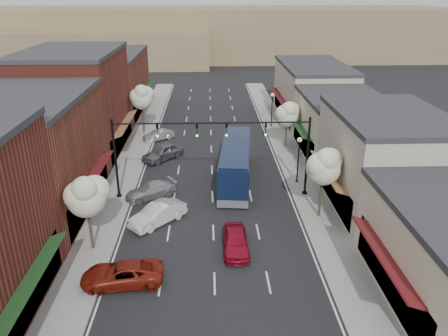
{
  "coord_description": "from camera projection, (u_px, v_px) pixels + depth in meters",
  "views": [
    {
      "loc": [
        -0.19,
        -25.9,
        16.73
      ],
      "look_at": [
        1.04,
        9.07,
        2.2
      ],
      "focal_mm": 35.0,
      "sensor_mm": 36.0,
      "label": 1
    }
  ],
  "objects": [
    {
      "name": "red_hatchback",
      "position": [
        236.0,
        241.0,
        29.71
      ],
      "size": [
        1.75,
        4.3,
        1.46
      ],
      "primitive_type": "imported",
      "rotation": [
        0.0,
        0.0,
        0.01
      ],
      "color": "maroon",
      "rests_on": "ground"
    },
    {
      "name": "bldg_right_far",
      "position": [
        312.0,
        92.0,
        58.9
      ],
      "size": [
        9.14,
        16.1,
        7.4
      ],
      "color": "#B8B09E",
      "rests_on": "ground"
    },
    {
      "name": "bldg_right_midfar",
      "position": [
        340.0,
        126.0,
        46.17
      ],
      "size": [
        9.14,
        12.1,
        6.4
      ],
      "color": "beige",
      "rests_on": "ground"
    },
    {
      "name": "tree_left_near",
      "position": [
        86.0,
        195.0,
        28.39
      ],
      "size": [
        2.85,
        2.65,
        5.69
      ],
      "color": "#47382B",
      "rests_on": "ground"
    },
    {
      "name": "coach_bus",
      "position": [
        236.0,
        162.0,
        40.03
      ],
      "size": [
        3.72,
        11.88,
        3.57
      ],
      "rotation": [
        0.0,
        0.0,
        -0.1
      ],
      "color": "#0D1734",
      "rests_on": "ground"
    },
    {
      "name": "hill_near",
      "position": [
        100.0,
        47.0,
        99.97
      ],
      "size": [
        50.0,
        20.0,
        8.0
      ],
      "primitive_type": "cube",
      "color": "#7A6647",
      "rests_on": "ground"
    },
    {
      "name": "parked_car_c",
      "position": [
        151.0,
        190.0,
        37.34
      ],
      "size": [
        4.72,
        3.8,
        1.28
      ],
      "primitive_type": "imported",
      "rotation": [
        0.0,
        0.0,
        -1.03
      ],
      "color": "#A6A6AB",
      "rests_on": "ground"
    },
    {
      "name": "curb_left",
      "position": [
        147.0,
        154.0,
        47.15
      ],
      "size": [
        0.25,
        73.0,
        0.17
      ],
      "primitive_type": "cube",
      "color": "gray",
      "rests_on": "ground"
    },
    {
      "name": "lamp_post_far",
      "position": [
        272.0,
        104.0,
        55.27
      ],
      "size": [
        0.44,
        0.44,
        4.44
      ],
      "color": "black",
      "rests_on": "ground"
    },
    {
      "name": "tree_left_far",
      "position": [
        142.0,
        97.0,
        52.24
      ],
      "size": [
        2.85,
        2.65,
        6.13
      ],
      "color": "#47382B",
      "rests_on": "ground"
    },
    {
      "name": "bldg_left_midnear",
      "position": [
        28.0,
        157.0,
        33.62
      ],
      "size": [
        10.14,
        14.1,
        9.4
      ],
      "color": "brown",
      "rests_on": "ground"
    },
    {
      "name": "sidewalk_left",
      "position": [
        134.0,
        154.0,
        47.1
      ],
      "size": [
        2.8,
        73.0,
        0.15
      ],
      "primitive_type": "cube",
      "color": "gray",
      "rests_on": "ground"
    },
    {
      "name": "curb_right",
      "position": [
        276.0,
        152.0,
        47.6
      ],
      "size": [
        0.25,
        73.0,
        0.17
      ],
      "primitive_type": "cube",
      "color": "gray",
      "rests_on": "ground"
    },
    {
      "name": "parked_car_d",
      "position": [
        163.0,
        152.0,
        45.52
      ],
      "size": [
        4.65,
        4.91,
        1.64
      ],
      "primitive_type": "imported",
      "rotation": [
        0.0,
        0.0,
        -0.72
      ],
      "color": "#57595F",
      "rests_on": "ground"
    },
    {
      "name": "bldg_left_midfar",
      "position": [
        77.0,
        103.0,
        46.25
      ],
      "size": [
        10.14,
        14.1,
        10.9
      ],
      "color": "maroon",
      "rests_on": "ground"
    },
    {
      "name": "parked_car_e",
      "position": [
        158.0,
        135.0,
        51.38
      ],
      "size": [
        3.77,
        3.25,
        1.23
      ],
      "primitive_type": "imported",
      "rotation": [
        0.0,
        0.0,
        -0.94
      ],
      "color": "#A6A6AB",
      "rests_on": "ground"
    },
    {
      "name": "signal_mast_left",
      "position": [
        143.0,
        147.0,
        35.76
      ],
      "size": [
        8.22,
        0.46,
        7.0
      ],
      "color": "black",
      "rests_on": "ground"
    },
    {
      "name": "parked_car_a",
      "position": [
        122.0,
        274.0,
        26.36
      ],
      "size": [
        5.14,
        2.75,
        1.37
      ],
      "primitive_type": "imported",
      "rotation": [
        0.0,
        0.0,
        -1.47
      ],
      "color": "maroon",
      "rests_on": "ground"
    },
    {
      "name": "parked_car_b",
      "position": [
        158.0,
        214.0,
        33.17
      ],
      "size": [
        4.42,
        4.49,
        1.54
      ],
      "primitive_type": "imported",
      "rotation": [
        0.0,
        0.0,
        -0.77
      ],
      "color": "silver",
      "rests_on": "ground"
    },
    {
      "name": "sidewalk_right",
      "position": [
        288.0,
        152.0,
        47.65
      ],
      "size": [
        2.8,
        73.0,
        0.15
      ],
      "primitive_type": "cube",
      "color": "gray",
      "rests_on": "ground"
    },
    {
      "name": "ground",
      "position": [
        214.0,
        247.0,
        30.33
      ],
      "size": [
        160.0,
        160.0,
        0.0
      ],
      "primitive_type": "plane",
      "color": "black",
      "rests_on": "ground"
    },
    {
      "name": "tree_right_far",
      "position": [
        288.0,
        114.0,
        47.47
      ],
      "size": [
        2.85,
        2.65,
        5.43
      ],
      "color": "#47382B",
      "rests_on": "ground"
    },
    {
      "name": "lamp_post_near",
      "position": [
        299.0,
        153.0,
        39.12
      ],
      "size": [
        0.44,
        0.44,
        4.44
      ],
      "color": "black",
      "rests_on": "ground"
    },
    {
      "name": "bldg_left_far",
      "position": [
        109.0,
        84.0,
        61.5
      ],
      "size": [
        10.14,
        18.1,
        8.4
      ],
      "color": "brown",
      "rests_on": "ground"
    },
    {
      "name": "tree_right_near",
      "position": [
        324.0,
        165.0,
        32.53
      ],
      "size": [
        2.85,
        2.65,
        5.95
      ],
      "color": "#47382B",
      "rests_on": "ground"
    },
    {
      "name": "hill_far",
      "position": [
        209.0,
        33.0,
        111.09
      ],
      "size": [
        120.0,
        30.0,
        12.0
      ],
      "primitive_type": "cube",
      "color": "#7A6647",
      "rests_on": "ground"
    },
    {
      "name": "bldg_right_midnear",
      "position": [
        384.0,
        161.0,
        34.81
      ],
      "size": [
        9.14,
        12.1,
        7.9
      ],
      "color": "#B8B09E",
      "rests_on": "ground"
    },
    {
      "name": "signal_mast_right",
      "position": [
        280.0,
        145.0,
        36.12
      ],
      "size": [
        8.22,
        0.46,
        7.0
      ],
      "color": "black",
      "rests_on": "ground"
    }
  ]
}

